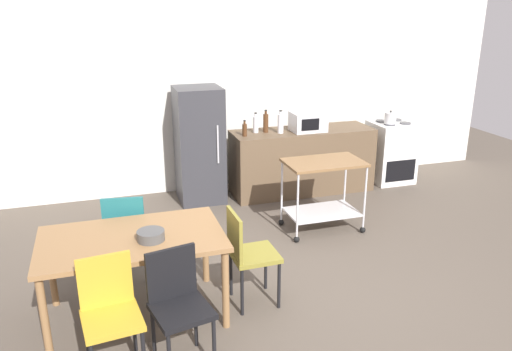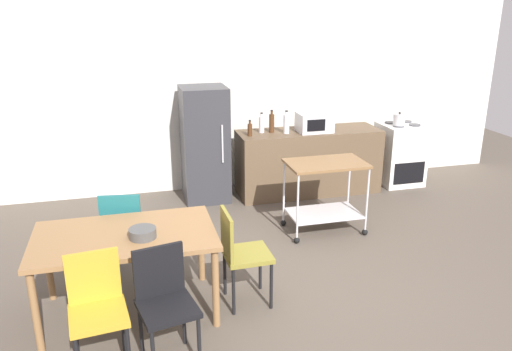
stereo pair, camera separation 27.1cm
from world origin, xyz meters
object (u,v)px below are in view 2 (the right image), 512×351
(chair_mustard, at_px, (97,305))
(kettle, at_px, (399,119))
(stove_oven, at_px, (400,154))
(chair_olive, at_px, (240,251))
(bottle_wine, at_px, (286,124))
(microwave, at_px, (314,122))
(chair_black, at_px, (165,298))
(chair_teal, at_px, (124,227))
(fruit_bowl, at_px, (143,233))
(kitchen_cart, at_px, (325,185))
(bottle_soda, at_px, (250,129))
(bottle_vinegar, at_px, (272,123))
(refrigerator, at_px, (205,144))
(dining_table, at_px, (125,243))
(bottle_sesame_oil, at_px, (262,124))

(chair_mustard, relative_size, kettle, 3.71)
(stove_oven, bearing_deg, chair_olive, -139.77)
(bottle_wine, bearing_deg, microwave, -0.91)
(chair_black, bearing_deg, chair_teal, 89.40)
(stove_oven, distance_m, bottle_wine, 1.90)
(bottle_wine, distance_m, kettle, 1.69)
(stove_oven, relative_size, fruit_bowl, 4.12)
(chair_black, height_order, kitchen_cart, chair_black)
(bottle_soda, bearing_deg, chair_mustard, -121.99)
(kettle, bearing_deg, bottle_soda, 179.95)
(chair_teal, height_order, bottle_vinegar, bottle_vinegar)
(refrigerator, xyz_separation_m, microwave, (1.49, -0.17, 0.25))
(chair_mustard, height_order, fruit_bowl, chair_mustard)
(chair_mustard, xyz_separation_m, bottle_soda, (1.89, 3.03, 0.47))
(kitchen_cart, xyz_separation_m, kettle, (1.60, 1.21, 0.43))
(chair_teal, height_order, fruit_bowl, chair_teal)
(microwave, relative_size, fruit_bowl, 2.06)
(chair_black, bearing_deg, kitchen_cart, 30.70)
(stove_oven, xyz_separation_m, microwave, (-1.41, -0.09, 0.58))
(bottle_soda, distance_m, bottle_wine, 0.51)
(refrigerator, relative_size, kettle, 6.47)
(chair_black, relative_size, refrigerator, 0.57)
(dining_table, height_order, bottle_vinegar, bottle_vinegar)
(dining_table, bearing_deg, bottle_wine, 47.45)
(chair_mustard, xyz_separation_m, fruit_bowl, (0.37, 0.55, 0.27))
(chair_mustard, xyz_separation_m, kettle, (4.09, 3.03, 0.48))
(chair_mustard, distance_m, refrigerator, 3.47)
(chair_olive, distance_m, bottle_wine, 2.81)
(bottle_sesame_oil, xyz_separation_m, kettle, (2.00, -0.14, -0.02))
(chair_teal, distance_m, kitchen_cart, 2.33)
(chair_teal, relative_size, bottle_vinegar, 2.88)
(dining_table, height_order, fruit_bowl, fruit_bowl)
(refrigerator, height_order, bottle_sesame_oil, refrigerator)
(stove_oven, bearing_deg, bottle_vinegar, 179.33)
(kitchen_cart, xyz_separation_m, bottle_vinegar, (-0.26, 1.33, 0.46))
(bottle_wine, height_order, kettle, bottle_wine)
(bottle_soda, bearing_deg, dining_table, -125.23)
(kitchen_cart, height_order, fruit_bowl, kitchen_cart)
(bottle_wine, bearing_deg, bottle_vinegar, 148.81)
(bottle_vinegar, height_order, fruit_bowl, bottle_vinegar)
(kettle, bearing_deg, chair_mustard, -143.52)
(stove_oven, bearing_deg, fruit_bowl, -146.19)
(bottle_wine, relative_size, microwave, 0.68)
(bottle_soda, bearing_deg, bottle_sesame_oil, 34.95)
(kitchen_cart, bearing_deg, refrigerator, 130.22)
(dining_table, relative_size, chair_olive, 1.69)
(kettle, bearing_deg, bottle_sesame_oil, 175.98)
(chair_olive, xyz_separation_m, bottle_vinegar, (1.04, 2.58, 0.51))
(chair_olive, height_order, bottle_sesame_oil, bottle_sesame_oil)
(chair_mustard, height_order, kitchen_cart, chair_mustard)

